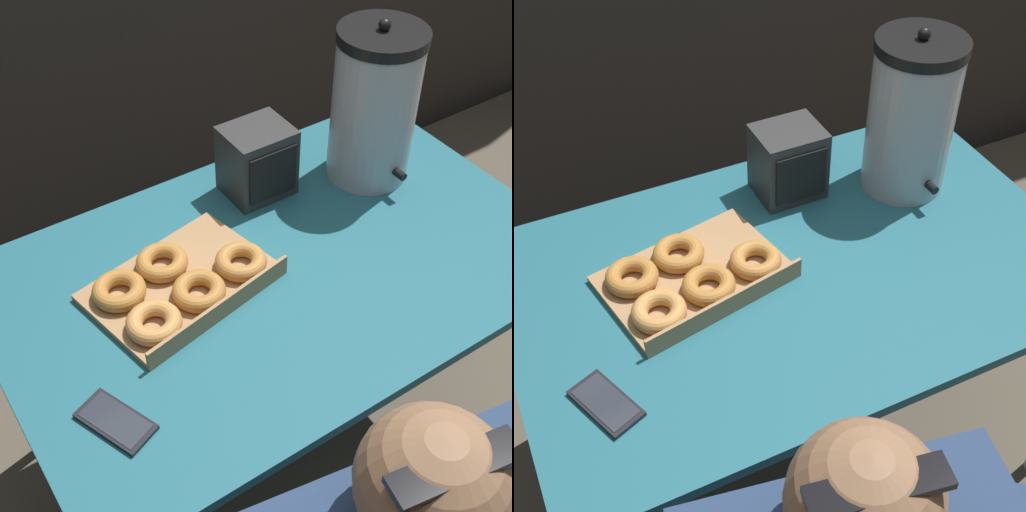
{
  "view_description": "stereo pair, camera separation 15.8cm",
  "coord_description": "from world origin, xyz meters",
  "views": [
    {
      "loc": [
        -0.7,
        -0.95,
        1.92
      ],
      "look_at": [
        -0.07,
        0.0,
        0.83
      ],
      "focal_mm": 50.0,
      "sensor_mm": 36.0,
      "label": 1
    },
    {
      "loc": [
        -0.56,
        -1.03,
        1.92
      ],
      "look_at": [
        -0.07,
        0.0,
        0.83
      ],
      "focal_mm": 50.0,
      "sensor_mm": 36.0,
      "label": 2
    }
  ],
  "objects": [
    {
      "name": "ground_plane",
      "position": [
        0.0,
        0.0,
        0.0
      ],
      "size": [
        12.0,
        12.0,
        0.0
      ],
      "primitive_type": "plane",
      "color": "brown"
    },
    {
      "name": "coffee_urn",
      "position": [
        0.39,
        0.16,
        0.97
      ],
      "size": [
        0.22,
        0.25,
        0.43
      ],
      "color": "#B7B7BC",
      "rests_on": "folding_table"
    },
    {
      "name": "folding_table",
      "position": [
        0.0,
        0.0,
        0.72
      ],
      "size": [
        1.31,
        0.84,
        0.77
      ],
      "color": "#236675",
      "rests_on": "ground"
    },
    {
      "name": "space_heater",
      "position": [
        0.11,
        0.26,
        0.86
      ],
      "size": [
        0.16,
        0.14,
        0.18
      ],
      "color": "#333333",
      "rests_on": "folding_table"
    },
    {
      "name": "cell_phone",
      "position": [
        -0.5,
        -0.18,
        0.77
      ],
      "size": [
        0.13,
        0.17,
        0.01
      ],
      "rotation": [
        0.0,
        0.0,
        0.38
      ],
      "color": "black",
      "rests_on": "folding_table"
    },
    {
      "name": "donut_box",
      "position": [
        -0.24,
        0.05,
        0.79
      ],
      "size": [
        0.44,
        0.34,
        0.05
      ],
      "rotation": [
        0.0,
        0.0,
        0.2
      ],
      "color": "tan",
      "rests_on": "folding_table"
    }
  ]
}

